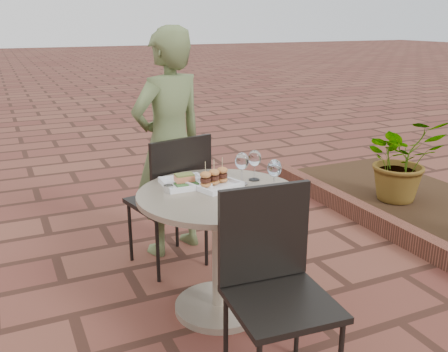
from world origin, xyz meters
name	(u,v)px	position (x,y,z in m)	size (l,w,h in m)	color
ground	(206,285)	(0.00, 0.00, 0.00)	(60.00, 60.00, 0.00)	brown
cafe_table	(219,234)	(-0.04, -0.29, 0.48)	(0.90, 0.90, 0.73)	gray
chair_far	(174,192)	(-0.10, 0.30, 0.55)	(0.53, 0.53, 0.93)	black
chair_near	(273,273)	(-0.05, -0.92, 0.55)	(0.47, 0.47, 0.93)	black
diner	(169,144)	(-0.02, 0.60, 0.80)	(0.58, 0.38, 1.60)	#4F5E33
plate_salmon	(185,182)	(-0.17, -0.10, 0.75)	(0.25, 0.25, 0.07)	white
plate_sliders	(214,181)	(-0.02, -0.19, 0.76)	(0.31, 0.31, 0.16)	white
plate_tuna	(257,200)	(0.07, -0.52, 0.75)	(0.33, 0.33, 0.03)	white
wine_glass_right	(274,169)	(0.24, -0.40, 0.86)	(0.08, 0.08, 0.18)	white
wine_glass_mid	(242,162)	(0.14, -0.22, 0.86)	(0.08, 0.08, 0.19)	white
wine_glass_far	(255,159)	(0.24, -0.18, 0.86)	(0.08, 0.08, 0.18)	white
steel_ramekin	(169,189)	(-0.29, -0.17, 0.75)	(0.05, 0.05, 0.04)	silver
cutlery_set	(277,193)	(0.24, -0.44, 0.73)	(0.09, 0.20, 0.00)	silver
planter_curb	(372,218)	(1.60, 0.30, 0.07)	(0.12, 3.00, 0.15)	brown
mulch_bed	(435,210)	(2.30, 0.30, 0.03)	(1.30, 3.00, 0.06)	black
potted_plant_a	(402,159)	(2.15, 0.60, 0.44)	(0.69, 0.60, 0.77)	#33662D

